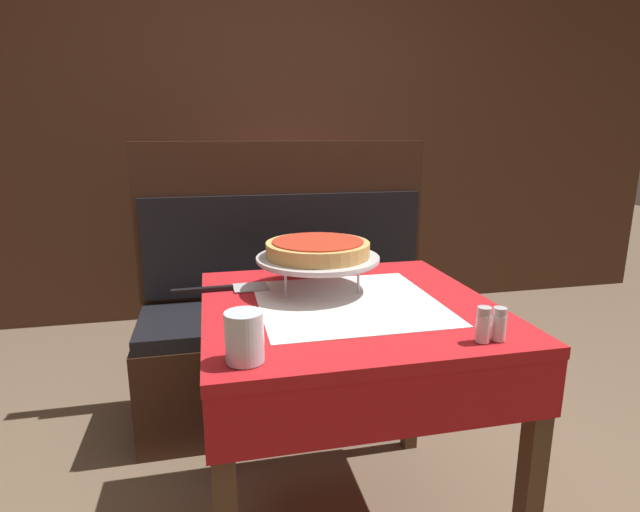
{
  "coord_description": "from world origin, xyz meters",
  "views": [
    {
      "loc": [
        -0.37,
        -1.28,
        1.22
      ],
      "look_at": [
        -0.06,
        0.1,
        0.87
      ],
      "focal_mm": 28.0,
      "sensor_mm": 36.0,
      "label": 1
    }
  ],
  "objects_px": {
    "booth_bench": "(293,335)",
    "water_glass_near": "(244,337)",
    "dining_table_rear": "(291,230)",
    "pepper_shaker": "(499,324)",
    "napkin_holder": "(319,257)",
    "dining_table_front": "(347,337)",
    "pizza_pan_stand": "(318,259)",
    "condiment_caddy": "(306,209)",
    "salt_shaker": "(483,325)",
    "pizza_server": "(225,288)",
    "deep_dish_pizza": "(318,249)"
  },
  "relations": [
    {
      "from": "booth_bench",
      "to": "water_glass_near",
      "type": "relative_size",
      "value": 12.23
    },
    {
      "from": "dining_table_rear",
      "to": "pepper_shaker",
      "type": "relative_size",
      "value": 9.78
    },
    {
      "from": "napkin_holder",
      "to": "dining_table_front",
      "type": "bearing_deg",
      "value": -89.17
    },
    {
      "from": "dining_table_front",
      "to": "pizza_pan_stand",
      "type": "relative_size",
      "value": 2.17
    },
    {
      "from": "pepper_shaker",
      "to": "dining_table_front",
      "type": "bearing_deg",
      "value": 128.21
    },
    {
      "from": "condiment_caddy",
      "to": "pepper_shaker",
      "type": "bearing_deg",
      "value": -87.6
    },
    {
      "from": "water_glass_near",
      "to": "salt_shaker",
      "type": "height_order",
      "value": "water_glass_near"
    },
    {
      "from": "pepper_shaker",
      "to": "napkin_holder",
      "type": "height_order",
      "value": "napkin_holder"
    },
    {
      "from": "pizza_server",
      "to": "salt_shaker",
      "type": "relative_size",
      "value": 3.52
    },
    {
      "from": "condiment_caddy",
      "to": "booth_bench",
      "type": "bearing_deg",
      "value": -105.34
    },
    {
      "from": "dining_table_rear",
      "to": "booth_bench",
      "type": "height_order",
      "value": "booth_bench"
    },
    {
      "from": "pizza_server",
      "to": "booth_bench",
      "type": "bearing_deg",
      "value": 62.61
    },
    {
      "from": "salt_shaker",
      "to": "condiment_caddy",
      "type": "relative_size",
      "value": 0.53
    },
    {
      "from": "dining_table_rear",
      "to": "napkin_holder",
      "type": "xyz_separation_m",
      "value": [
        -0.12,
        -1.29,
        0.15
      ]
    },
    {
      "from": "booth_bench",
      "to": "deep_dish_pizza",
      "type": "xyz_separation_m",
      "value": [
        -0.02,
        -0.63,
        0.54
      ]
    },
    {
      "from": "dining_table_rear",
      "to": "salt_shaker",
      "type": "bearing_deg",
      "value": -86.79
    },
    {
      "from": "dining_table_front",
      "to": "water_glass_near",
      "type": "relative_size",
      "value": 7.53
    },
    {
      "from": "pizza_pan_stand",
      "to": "salt_shaker",
      "type": "bearing_deg",
      "value": -58.97
    },
    {
      "from": "deep_dish_pizza",
      "to": "water_glass_near",
      "type": "bearing_deg",
      "value": -119.44
    },
    {
      "from": "dining_table_front",
      "to": "water_glass_near",
      "type": "distance_m",
      "value": 0.47
    },
    {
      "from": "napkin_holder",
      "to": "pizza_server",
      "type": "bearing_deg",
      "value": -152.84
    },
    {
      "from": "dining_table_front",
      "to": "condiment_caddy",
      "type": "distance_m",
      "value": 1.57
    },
    {
      "from": "dining_table_rear",
      "to": "condiment_caddy",
      "type": "height_order",
      "value": "condiment_caddy"
    },
    {
      "from": "pizza_server",
      "to": "napkin_holder",
      "type": "relative_size",
      "value": 2.89
    },
    {
      "from": "dining_table_front",
      "to": "booth_bench",
      "type": "distance_m",
      "value": 0.83
    },
    {
      "from": "dining_table_rear",
      "to": "napkin_holder",
      "type": "bearing_deg",
      "value": -95.16
    },
    {
      "from": "dining_table_front",
      "to": "salt_shaker",
      "type": "relative_size",
      "value": 9.78
    },
    {
      "from": "napkin_holder",
      "to": "booth_bench",
      "type": "bearing_deg",
      "value": 93.98
    },
    {
      "from": "water_glass_near",
      "to": "napkin_holder",
      "type": "xyz_separation_m",
      "value": [
        0.3,
        0.67,
        -0.01
      ]
    },
    {
      "from": "pizza_pan_stand",
      "to": "pizza_server",
      "type": "xyz_separation_m",
      "value": [
        -0.28,
        0.06,
        -0.09
      ]
    },
    {
      "from": "pizza_pan_stand",
      "to": "deep_dish_pizza",
      "type": "distance_m",
      "value": 0.03
    },
    {
      "from": "dining_table_front",
      "to": "dining_table_rear",
      "type": "relative_size",
      "value": 1.06
    },
    {
      "from": "dining_table_front",
      "to": "condiment_caddy",
      "type": "bearing_deg",
      "value": 83.29
    },
    {
      "from": "booth_bench",
      "to": "napkin_holder",
      "type": "bearing_deg",
      "value": -86.02
    },
    {
      "from": "booth_bench",
      "to": "water_glass_near",
      "type": "bearing_deg",
      "value": -104.33
    },
    {
      "from": "dining_table_rear",
      "to": "salt_shaker",
      "type": "xyz_separation_m",
      "value": [
        0.11,
        -1.98,
        0.15
      ]
    },
    {
      "from": "booth_bench",
      "to": "pepper_shaker",
      "type": "xyz_separation_m",
      "value": [
        0.3,
        -1.1,
        0.45
      ]
    },
    {
      "from": "pepper_shaker",
      "to": "pizza_pan_stand",
      "type": "bearing_deg",
      "value": 124.49
    },
    {
      "from": "napkin_holder",
      "to": "condiment_caddy",
      "type": "distance_m",
      "value": 1.22
    },
    {
      "from": "deep_dish_pizza",
      "to": "pizza_server",
      "type": "bearing_deg",
      "value": 168.56
    },
    {
      "from": "water_glass_near",
      "to": "pepper_shaker",
      "type": "xyz_separation_m",
      "value": [
        0.57,
        -0.02,
        -0.02
      ]
    },
    {
      "from": "pizza_server",
      "to": "deep_dish_pizza",
      "type": "bearing_deg",
      "value": -11.44
    },
    {
      "from": "booth_bench",
      "to": "water_glass_near",
      "type": "distance_m",
      "value": 1.21
    },
    {
      "from": "pizza_pan_stand",
      "to": "condiment_caddy",
      "type": "bearing_deg",
      "value": 80.42
    },
    {
      "from": "dining_table_rear",
      "to": "pepper_shaker",
      "type": "distance_m",
      "value": 1.99
    },
    {
      "from": "pizza_pan_stand",
      "to": "water_glass_near",
      "type": "bearing_deg",
      "value": -119.44
    },
    {
      "from": "salt_shaker",
      "to": "napkin_holder",
      "type": "relative_size",
      "value": 0.82
    },
    {
      "from": "pizza_server",
      "to": "water_glass_near",
      "type": "relative_size",
      "value": 2.71
    },
    {
      "from": "dining_table_front",
      "to": "pizza_server",
      "type": "xyz_separation_m",
      "value": [
        -0.33,
        0.19,
        0.11
      ]
    },
    {
      "from": "pizza_pan_stand",
      "to": "water_glass_near",
      "type": "distance_m",
      "value": 0.52
    }
  ]
}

